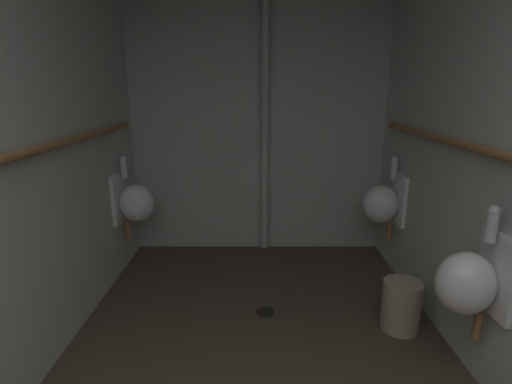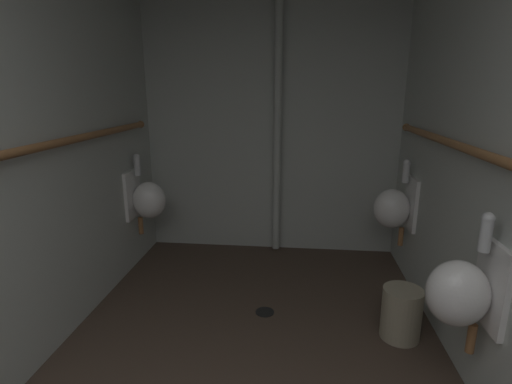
# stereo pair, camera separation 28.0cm
# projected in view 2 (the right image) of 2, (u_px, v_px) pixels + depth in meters

# --- Properties ---
(wall_left) EXTENTS (0.06, 4.08, 2.56)m
(wall_left) POSITION_uv_depth(u_px,v_px,m) (2.00, 156.00, 2.04)
(wall_left) COLOR #B4BAB3
(wall_left) RESTS_ON ground
(wall_back) EXTENTS (2.60, 0.06, 2.56)m
(wall_back) POSITION_uv_depth(u_px,v_px,m) (271.00, 125.00, 3.84)
(wall_back) COLOR #B4BAB3
(wall_back) RESTS_ON ground
(urinal_left_mid) EXTENTS (0.32, 0.30, 0.76)m
(urinal_left_mid) POSITION_uv_depth(u_px,v_px,m) (147.00, 199.00, 3.56)
(urinal_left_mid) COLOR white
(urinal_right_mid) EXTENTS (0.32, 0.30, 0.76)m
(urinal_right_mid) POSITION_uv_depth(u_px,v_px,m) (462.00, 291.00, 1.93)
(urinal_right_mid) COLOR white
(urinal_right_far) EXTENTS (0.32, 0.30, 0.76)m
(urinal_right_far) POSITION_uv_depth(u_px,v_px,m) (394.00, 207.00, 3.31)
(urinal_right_far) COLOR white
(supply_pipe_left) EXTENTS (0.06, 3.28, 0.06)m
(supply_pipe_left) POSITION_uv_depth(u_px,v_px,m) (21.00, 151.00, 2.05)
(supply_pipe_left) COLOR #936038
(supply_pipe_right) EXTENTS (0.06, 3.30, 0.06)m
(supply_pipe_right) POSITION_uv_depth(u_px,v_px,m) (501.00, 161.00, 1.77)
(supply_pipe_right) COLOR #936038
(standpipe_back_wall) EXTENTS (0.07, 0.07, 2.51)m
(standpipe_back_wall) POSITION_uv_depth(u_px,v_px,m) (278.00, 126.00, 3.72)
(standpipe_back_wall) COLOR #B4BAB3
(standpipe_back_wall) RESTS_ON ground
(floor_drain) EXTENTS (0.14, 0.14, 0.01)m
(floor_drain) POSITION_uv_depth(u_px,v_px,m) (265.00, 312.00, 2.92)
(floor_drain) COLOR black
(floor_drain) RESTS_ON ground
(waste_bin) EXTENTS (0.26, 0.26, 0.35)m
(waste_bin) POSITION_uv_depth(u_px,v_px,m) (401.00, 313.00, 2.59)
(waste_bin) COLOR #9E937A
(waste_bin) RESTS_ON ground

